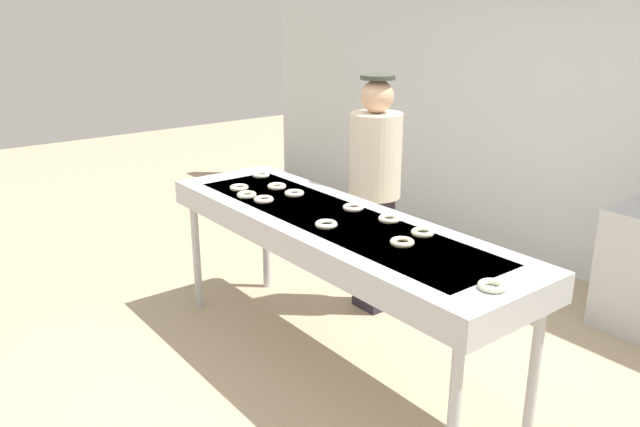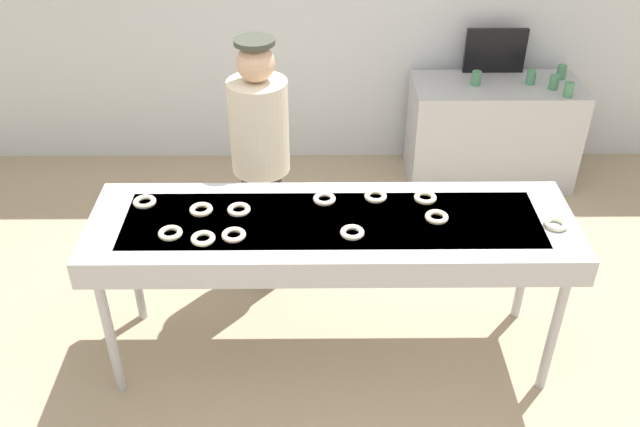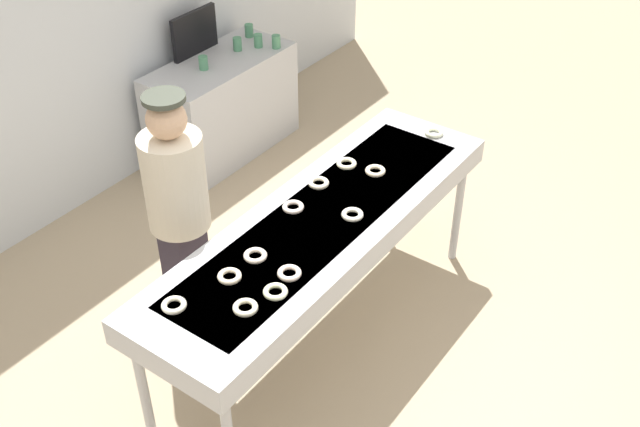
# 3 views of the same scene
# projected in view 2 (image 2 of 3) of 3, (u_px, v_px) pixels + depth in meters

# --- Properties ---
(ground_plane) EXTENTS (16.00, 16.00, 0.00)m
(ground_plane) POSITION_uv_depth(u_px,v_px,m) (330.00, 349.00, 4.23)
(ground_plane) COLOR tan
(fryer_conveyor) EXTENTS (2.62, 0.76, 0.97)m
(fryer_conveyor) POSITION_uv_depth(u_px,v_px,m) (332.00, 232.00, 3.73)
(fryer_conveyor) COLOR #B7BABF
(fryer_conveyor) RESTS_ON ground
(sugar_donut_0) EXTENTS (0.18, 0.18, 0.03)m
(sugar_donut_0) POSITION_uv_depth(u_px,v_px,m) (203.00, 239.00, 3.52)
(sugar_donut_0) COLOR #EDF4C2
(sugar_donut_0) RESTS_ON fryer_conveyor
(sugar_donut_1) EXTENTS (0.14, 0.14, 0.03)m
(sugar_donut_1) POSITION_uv_depth(u_px,v_px,m) (201.00, 210.00, 3.74)
(sugar_donut_1) COLOR #FCEBC7
(sugar_donut_1) RESTS_ON fryer_conveyor
(sugar_donut_2) EXTENTS (0.18, 0.18, 0.03)m
(sugar_donut_2) POSITION_uv_depth(u_px,v_px,m) (437.00, 217.00, 3.68)
(sugar_donut_2) COLOR #FEEBC3
(sugar_donut_2) RESTS_ON fryer_conveyor
(sugar_donut_3) EXTENTS (0.18, 0.18, 0.03)m
(sugar_donut_3) POSITION_uv_depth(u_px,v_px,m) (239.00, 210.00, 3.74)
(sugar_donut_3) COLOR white
(sugar_donut_3) RESTS_ON fryer_conveyor
(sugar_donut_4) EXTENTS (0.17, 0.17, 0.03)m
(sugar_donut_4) POSITION_uv_depth(u_px,v_px,m) (425.00, 198.00, 3.84)
(sugar_donut_4) COLOR #F1EDC3
(sugar_donut_4) RESTS_ON fryer_conveyor
(sugar_donut_5) EXTENTS (0.17, 0.17, 0.03)m
(sugar_donut_5) POSITION_uv_depth(u_px,v_px,m) (556.00, 224.00, 3.63)
(sugar_donut_5) COLOR #EFF3CB
(sugar_donut_5) RESTS_ON fryer_conveyor
(sugar_donut_6) EXTENTS (0.18, 0.18, 0.03)m
(sugar_donut_6) POSITION_uv_depth(u_px,v_px,m) (234.00, 235.00, 3.54)
(sugar_donut_6) COLOR #F9E1CB
(sugar_donut_6) RESTS_ON fryer_conveyor
(sugar_donut_7) EXTENTS (0.13, 0.13, 0.03)m
(sugar_donut_7) POSITION_uv_depth(u_px,v_px,m) (145.00, 202.00, 3.80)
(sugar_donut_7) COLOR #ECE8CA
(sugar_donut_7) RESTS_ON fryer_conveyor
(sugar_donut_8) EXTENTS (0.17, 0.17, 0.03)m
(sugar_donut_8) POSITION_uv_depth(u_px,v_px,m) (352.00, 232.00, 3.56)
(sugar_donut_8) COLOR white
(sugar_donut_8) RESTS_ON fryer_conveyor
(sugar_donut_9) EXTENTS (0.18, 0.18, 0.03)m
(sugar_donut_9) POSITION_uv_depth(u_px,v_px,m) (324.00, 199.00, 3.83)
(sugar_donut_9) COLOR white
(sugar_donut_9) RESTS_ON fryer_conveyor
(sugar_donut_10) EXTENTS (0.15, 0.15, 0.03)m
(sugar_donut_10) POSITION_uv_depth(u_px,v_px,m) (170.00, 233.00, 3.56)
(sugar_donut_10) COLOR #F2ECC6
(sugar_donut_10) RESTS_ON fryer_conveyor
(sugar_donut_11) EXTENTS (0.18, 0.18, 0.03)m
(sugar_donut_11) POSITION_uv_depth(u_px,v_px,m) (376.00, 196.00, 3.85)
(sugar_donut_11) COLOR #FBF0CE
(sugar_donut_11) RESTS_ON fryer_conveyor
(worker_baker) EXTENTS (0.36, 0.36, 1.71)m
(worker_baker) POSITION_uv_depth(u_px,v_px,m) (260.00, 151.00, 4.26)
(worker_baker) COLOR #2B2430
(worker_baker) RESTS_ON ground
(prep_counter) EXTENTS (1.33, 0.60, 0.85)m
(prep_counter) POSITION_uv_depth(u_px,v_px,m) (491.00, 133.00, 5.67)
(prep_counter) COLOR #B7BABF
(prep_counter) RESTS_ON ground
(paper_cup_0) EXTENTS (0.07, 0.07, 0.11)m
(paper_cup_0) POSITION_uv_depth(u_px,v_px,m) (554.00, 82.00, 5.32)
(paper_cup_0) COLOR #4C8C66
(paper_cup_0) RESTS_ON prep_counter
(paper_cup_1) EXTENTS (0.07, 0.07, 0.11)m
(paper_cup_1) POSITION_uv_depth(u_px,v_px,m) (476.00, 78.00, 5.39)
(paper_cup_1) COLOR #4C8C66
(paper_cup_1) RESTS_ON prep_counter
(paper_cup_2) EXTENTS (0.07, 0.07, 0.11)m
(paper_cup_2) POSITION_uv_depth(u_px,v_px,m) (531.00, 77.00, 5.40)
(paper_cup_2) COLOR #4C8C66
(paper_cup_2) RESTS_ON prep_counter
(paper_cup_3) EXTENTS (0.07, 0.07, 0.11)m
(paper_cup_3) POSITION_uv_depth(u_px,v_px,m) (569.00, 90.00, 5.21)
(paper_cup_3) COLOR #4C8C66
(paper_cup_3) RESTS_ON prep_counter
(paper_cup_4) EXTENTS (0.07, 0.07, 0.11)m
(paper_cup_4) POSITION_uv_depth(u_px,v_px,m) (561.00, 72.00, 5.49)
(paper_cup_4) COLOR #4C8C66
(paper_cup_4) RESTS_ON prep_counter
(menu_display) EXTENTS (0.49, 0.04, 0.36)m
(menu_display) POSITION_uv_depth(u_px,v_px,m) (495.00, 51.00, 5.53)
(menu_display) COLOR black
(menu_display) RESTS_ON prep_counter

